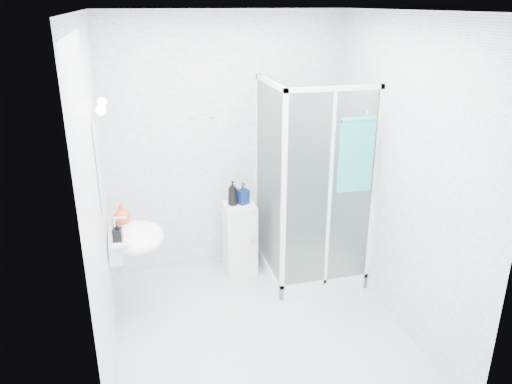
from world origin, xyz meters
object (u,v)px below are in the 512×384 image
object	(u,v)px
shower_enclosure	(305,238)
soap_dispenser_black	(117,232)
hand_towel	(356,153)
shampoo_bottle_a	(233,193)
soap_dispenser_orange	(121,214)
shampoo_bottle_b	(243,193)
wall_basin	(134,238)
storage_cabinet	(240,238)

from	to	relation	value
shower_enclosure	soap_dispenser_black	bearing A→B (deg)	-165.09
hand_towel	shampoo_bottle_a	size ratio (longest dim) A/B	2.63
soap_dispenser_orange	shampoo_bottle_b	bearing A→B (deg)	21.90
shower_enclosure	shampoo_bottle_b	world-z (taller)	shower_enclosure
hand_towel	soap_dispenser_black	world-z (taller)	hand_towel
shower_enclosure	hand_towel	size ratio (longest dim) A/B	2.96
shower_enclosure	wall_basin	xyz separation A→B (m)	(-1.66, -0.32, 0.35)
hand_towel	shampoo_bottle_a	distance (m)	1.31
shower_enclosure	hand_towel	distance (m)	1.09
storage_cabinet	hand_towel	world-z (taller)	hand_towel
storage_cabinet	soap_dispenser_black	world-z (taller)	soap_dispenser_black
shampoo_bottle_b	soap_dispenser_black	xyz separation A→B (m)	(-1.21, -0.79, 0.08)
shower_enclosure	storage_cabinet	xyz separation A→B (m)	(-0.61, 0.29, -0.07)
shampoo_bottle_b	soap_dispenser_orange	world-z (taller)	soap_dispenser_orange
storage_cabinet	shampoo_bottle_a	distance (m)	0.51
soap_dispenser_orange	soap_dispenser_black	world-z (taller)	soap_dispenser_orange
storage_cabinet	soap_dispenser_orange	world-z (taller)	soap_dispenser_orange
storage_cabinet	shampoo_bottle_a	size ratio (longest dim) A/B	2.92
wall_basin	shampoo_bottle_b	size ratio (longest dim) A/B	2.53
wall_basin	soap_dispenser_black	distance (m)	0.25
shower_enclosure	soap_dispenser_black	xyz separation A→B (m)	(-1.78, -0.47, 0.50)
shampoo_bottle_b	soap_dispenser_black	world-z (taller)	soap_dispenser_black
storage_cabinet	soap_dispenser_black	size ratio (longest dim) A/B	4.67
shower_enclosure	shampoo_bottle_b	size ratio (longest dim) A/B	9.05
hand_towel	shower_enclosure	bearing A→B (deg)	125.80
wall_basin	shower_enclosure	bearing A→B (deg)	10.81
hand_towel	soap_dispenser_orange	distance (m)	2.10
wall_basin	soap_dispenser_black	world-z (taller)	soap_dispenser_black
storage_cabinet	shower_enclosure	bearing A→B (deg)	-25.95
hand_towel	shampoo_bottle_b	size ratio (longest dim) A/B	3.05
wall_basin	storage_cabinet	distance (m)	1.28
soap_dispenser_black	storage_cabinet	bearing A→B (deg)	33.23
soap_dispenser_black	shampoo_bottle_b	bearing A→B (deg)	33.01
soap_dispenser_orange	shower_enclosure	bearing A→B (deg)	5.20
soap_dispenser_orange	storage_cabinet	bearing A→B (deg)	21.70
shampoo_bottle_b	soap_dispenser_black	bearing A→B (deg)	-146.99
shampoo_bottle_a	soap_dispenser_orange	distance (m)	1.17
hand_towel	shampoo_bottle_a	bearing A→B (deg)	143.69
storage_cabinet	shampoo_bottle_a	xyz separation A→B (m)	(-0.06, 0.01, 0.50)
shower_enclosure	soap_dispenser_black	world-z (taller)	shower_enclosure
wall_basin	soap_dispenser_orange	world-z (taller)	soap_dispenser_orange
soap_dispenser_black	wall_basin	bearing A→B (deg)	52.37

